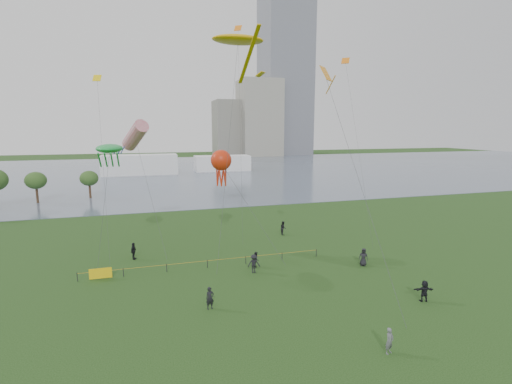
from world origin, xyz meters
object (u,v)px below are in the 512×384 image
object	(u,v)px
kite_octopus	(221,161)
kite_stingray	(238,40)
kite_flyer	(390,341)
fence	(144,269)

from	to	relation	value
kite_octopus	kite_stingray	bearing A→B (deg)	-55.53
kite_flyer	kite_stingray	world-z (taller)	kite_stingray
fence	kite_flyer	distance (m)	22.92
kite_flyer	fence	bearing A→B (deg)	108.24
fence	kite_stingray	world-z (taller)	kite_stingray
fence	kite_octopus	world-z (taller)	kite_octopus
kite_flyer	kite_octopus	world-z (taller)	kite_octopus
fence	kite_flyer	world-z (taller)	kite_flyer
fence	kite_octopus	size ratio (longest dim) A/B	2.09
kite_flyer	kite_stingray	distance (m)	30.98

